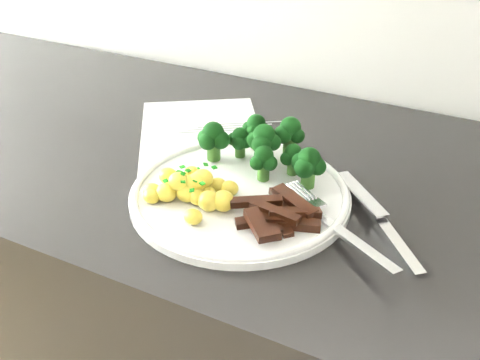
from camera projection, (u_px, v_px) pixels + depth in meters
name	position (u px, v px, depth m)	size (l,w,h in m)	color
recipe_paper	(202.00, 135.00, 0.92)	(0.32, 0.35, 0.00)	white
plate	(240.00, 193.00, 0.76)	(0.30, 0.30, 0.02)	white
broccoli	(265.00, 144.00, 0.79)	(0.20, 0.11, 0.07)	#2F5D1E
potatoes	(192.00, 190.00, 0.73)	(0.13, 0.10, 0.04)	yellow
beef_strips	(277.00, 214.00, 0.69)	(0.12, 0.13, 0.03)	black
fork	(341.00, 228.00, 0.67)	(0.18, 0.14, 0.02)	silver
knife	(387.00, 230.00, 0.69)	(0.16, 0.18, 0.02)	silver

